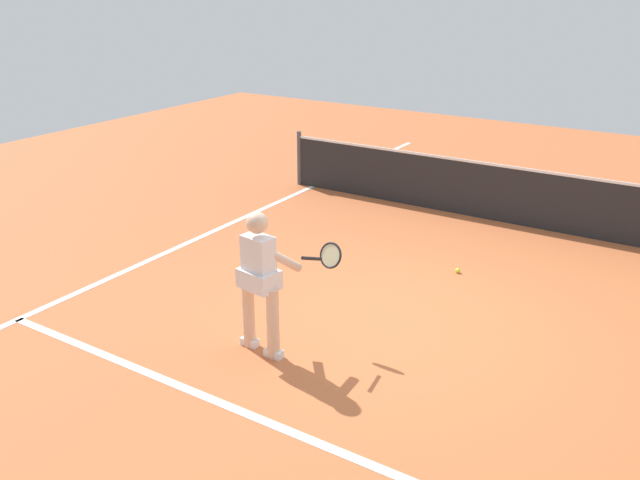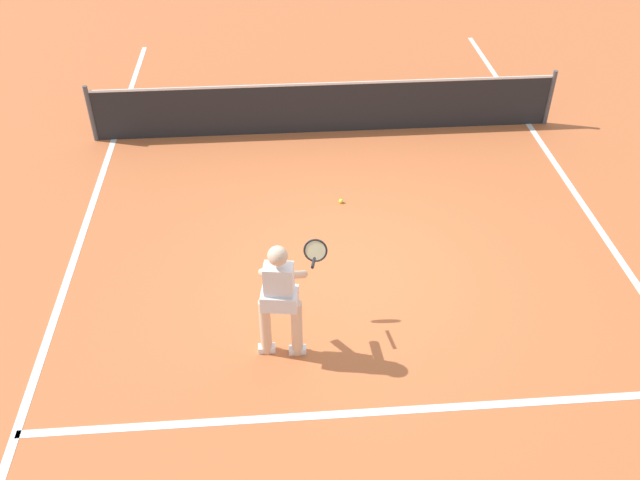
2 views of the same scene
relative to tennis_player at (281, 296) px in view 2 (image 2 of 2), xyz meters
The scene contains 7 objects.
ground_plane 1.85m from the tennis_player, 55.76° to the left, with size 23.74×23.74×0.00m, color #C66638.
service_line_marking 1.59m from the tennis_player, 46.62° to the right, with size 7.47×0.10×0.01m, color white.
sideline_left_marking 3.23m from the tennis_player, 154.09° to the left, with size 0.10×16.26×0.01m, color white.
sideline_right_marking 4.93m from the tennis_player, 16.30° to the left, with size 0.10×16.26×0.01m, color white.
court_net 5.36m from the tennis_player, 80.00° to the left, with size 8.15×0.08×1.02m.
tennis_player is the anchor object (origin of this frame).
tennis_ball_mid 3.25m from the tennis_player, 71.73° to the left, with size 0.07×0.07×0.07m, color #D1E533.
Camera 2 is at (-0.92, -6.91, 5.88)m, focal length 38.12 mm.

